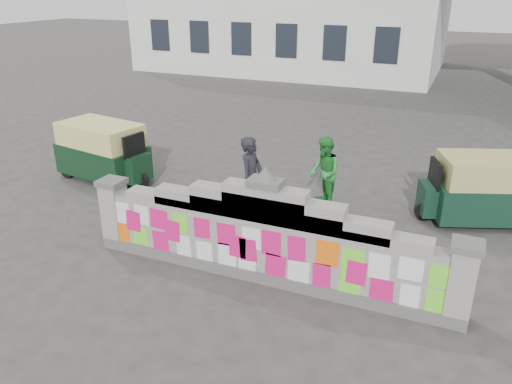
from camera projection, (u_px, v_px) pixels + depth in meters
ground at (265, 278)px, 8.46m from camera, size 100.00×100.00×0.00m
parapet_wall at (265, 239)px, 8.16m from camera, size 6.48×0.44×2.01m
cyclist_bike at (251, 207)px, 9.91m from camera, size 1.93×0.73×1.00m
cyclist_rider at (251, 191)px, 9.78m from camera, size 0.43×0.63×1.70m
pedestrian at (324, 173)px, 10.90m from camera, size 0.92×0.97×1.57m
rickshaw_left at (104, 151)px, 12.45m from camera, size 2.67×1.58×1.44m
rickshaw_right at (486, 189)px, 10.19m from camera, size 2.62×1.87×1.41m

